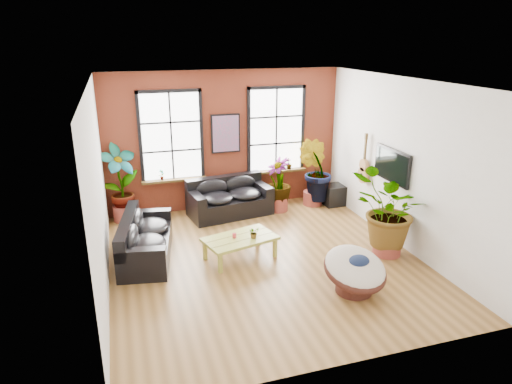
% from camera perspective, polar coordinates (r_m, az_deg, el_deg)
% --- Properties ---
extents(room, '(6.04, 6.54, 3.54)m').
position_cam_1_polar(room, '(8.74, 0.88, 2.15)').
color(room, brown).
rests_on(room, ground).
extents(sofa_back, '(2.14, 1.28, 0.92)m').
position_cam_1_polar(sofa_back, '(11.43, -3.40, -0.79)').
color(sofa_back, black).
rests_on(sofa_back, ground).
extents(sofa_left, '(1.26, 2.29, 0.86)m').
position_cam_1_polar(sofa_left, '(9.50, -13.89, -5.79)').
color(sofa_left, black).
rests_on(sofa_left, ground).
extents(coffee_table, '(1.58, 1.15, 0.55)m').
position_cam_1_polar(coffee_table, '(9.18, -2.01, -6.00)').
color(coffee_table, '#999D38').
rests_on(coffee_table, ground).
extents(papasan_chair, '(1.31, 1.33, 0.83)m').
position_cam_1_polar(papasan_chair, '(8.20, 12.29, -9.50)').
color(papasan_chair, '#431F18').
rests_on(papasan_chair, ground).
extents(poster, '(0.74, 0.06, 0.98)m').
position_cam_1_polar(poster, '(11.53, -3.81, 7.30)').
color(poster, black).
rests_on(poster, room).
extents(tv_wall_unit, '(0.13, 1.86, 1.20)m').
position_cam_1_polar(tv_wall_unit, '(10.42, 15.63, 3.06)').
color(tv_wall_unit, black).
rests_on(tv_wall_unit, room).
extents(media_box, '(0.66, 0.56, 0.53)m').
position_cam_1_polar(media_box, '(12.30, 9.86, -0.33)').
color(media_box, black).
rests_on(media_box, ground).
extents(pot_back_left, '(0.70, 0.70, 0.39)m').
position_cam_1_polar(pot_back_left, '(11.54, -16.12, -2.52)').
color(pot_back_left, brown).
rests_on(pot_back_left, ground).
extents(pot_back_right, '(0.66, 0.66, 0.36)m').
position_cam_1_polar(pot_back_right, '(12.22, 7.10, -0.74)').
color(pot_back_right, brown).
rests_on(pot_back_right, ground).
extents(pot_right_wall, '(0.70, 0.70, 0.42)m').
position_cam_1_polar(pot_right_wall, '(9.80, 16.05, -6.33)').
color(pot_right_wall, brown).
rests_on(pot_right_wall, ground).
extents(pot_mid, '(0.64, 0.64, 0.36)m').
position_cam_1_polar(pot_mid, '(11.73, 2.79, -1.47)').
color(pot_mid, brown).
rests_on(pot_mid, ground).
extents(floor_plant_back_left, '(1.11, 0.97, 1.77)m').
position_cam_1_polar(floor_plant_back_left, '(11.25, -16.64, 1.42)').
color(floor_plant_back_left, '#2E5316').
rests_on(floor_plant_back_left, ground).
extents(floor_plant_back_right, '(1.11, 1.10, 1.58)m').
position_cam_1_polar(floor_plant_back_right, '(11.97, 7.38, 2.64)').
color(floor_plant_back_right, '#2E5316').
rests_on(floor_plant_back_right, ground).
extents(floor_plant_right_wall, '(1.77, 1.66, 1.58)m').
position_cam_1_polar(floor_plant_right_wall, '(9.50, 16.28, -2.32)').
color(floor_plant_right_wall, '#2E5316').
rests_on(floor_plant_right_wall, ground).
extents(floor_plant_mid, '(0.82, 0.82, 1.24)m').
position_cam_1_polar(floor_plant_mid, '(11.57, 2.77, 1.28)').
color(floor_plant_mid, '#2E5316').
rests_on(floor_plant_mid, ground).
extents(table_plant, '(0.25, 0.24, 0.23)m').
position_cam_1_polar(table_plant, '(9.09, -0.28, -5.08)').
color(table_plant, '#2E5316').
rests_on(table_plant, coffee_table).
extents(sill_plant_left, '(0.17, 0.17, 0.27)m').
position_cam_1_polar(sill_plant_left, '(11.45, -11.71, 2.13)').
color(sill_plant_left, '#2E5316').
rests_on(sill_plant_left, room).
extents(sill_plant_right, '(0.19, 0.19, 0.27)m').
position_cam_1_polar(sill_plant_right, '(12.19, 4.14, 3.52)').
color(sill_plant_right, '#2E5316').
rests_on(sill_plant_right, room).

